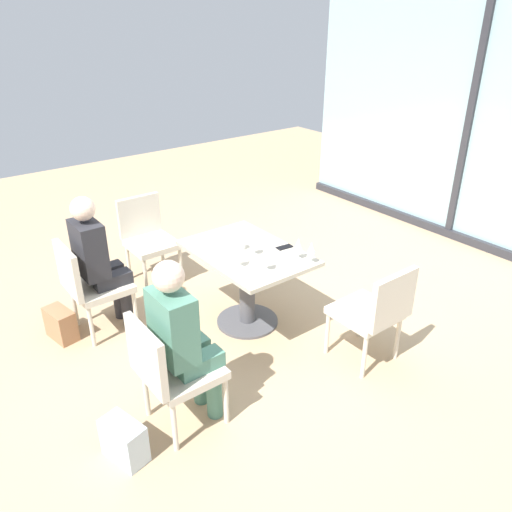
% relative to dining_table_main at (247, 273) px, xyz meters
% --- Properties ---
extents(ground_plane, '(12.00, 12.00, 0.00)m').
position_rel_dining_table_main_xyz_m(ground_plane, '(0.00, 0.00, -0.52)').
color(ground_plane, tan).
extents(window_wall_backdrop, '(4.71, 0.10, 2.70)m').
position_rel_dining_table_main_xyz_m(window_wall_backdrop, '(0.00, 3.20, 0.70)').
color(window_wall_backdrop, '#94B7BC').
rests_on(window_wall_backdrop, ground_plane).
extents(dining_table_main, '(1.12, 0.77, 0.73)m').
position_rel_dining_table_main_xyz_m(dining_table_main, '(0.00, 0.00, 0.00)').
color(dining_table_main, '#BCB29E').
rests_on(dining_table_main, ground_plane).
extents(chair_front_left, '(0.46, 0.50, 0.87)m').
position_rel_dining_table_main_xyz_m(chair_front_left, '(-0.71, -1.16, -0.02)').
color(chair_front_left, beige).
rests_on(chair_front_left, ground_plane).
extents(chair_front_right, '(0.46, 0.50, 0.87)m').
position_rel_dining_table_main_xyz_m(chair_front_right, '(0.71, -1.16, -0.02)').
color(chair_front_right, beige).
rests_on(chair_front_right, ground_plane).
extents(chair_side_end, '(0.50, 0.46, 0.87)m').
position_rel_dining_table_main_xyz_m(chair_side_end, '(-1.32, -0.30, -0.02)').
color(chair_side_end, beige).
rests_on(chair_side_end, ground_plane).
extents(chair_far_right, '(0.50, 0.46, 0.87)m').
position_rel_dining_table_main_xyz_m(chair_far_right, '(1.06, 0.45, -0.02)').
color(chair_far_right, beige).
rests_on(chair_far_right, ground_plane).
extents(person_front_left, '(0.34, 0.39, 1.26)m').
position_rel_dining_table_main_xyz_m(person_front_left, '(-0.71, -1.05, 0.18)').
color(person_front_left, '#28282D').
rests_on(person_front_left, ground_plane).
extents(person_front_right, '(0.34, 0.39, 1.26)m').
position_rel_dining_table_main_xyz_m(person_front_right, '(0.71, -1.05, 0.18)').
color(person_front_right, '#4C7F6B').
rests_on(person_front_right, ground_plane).
extents(wine_glass_0, '(0.07, 0.07, 0.18)m').
position_rel_dining_table_main_xyz_m(wine_glass_0, '(0.20, -0.23, 0.35)').
color(wine_glass_0, silver).
rests_on(wine_glass_0, dining_table_main).
extents(wine_glass_1, '(0.07, 0.07, 0.18)m').
position_rel_dining_table_main_xyz_m(wine_glass_1, '(0.50, 0.28, 0.35)').
color(wine_glass_1, silver).
rests_on(wine_glass_1, dining_table_main).
extents(wine_glass_2, '(0.07, 0.07, 0.18)m').
position_rel_dining_table_main_xyz_m(wine_glass_2, '(0.38, 0.24, 0.35)').
color(wine_glass_2, silver).
rests_on(wine_glass_2, dining_table_main).
extents(wine_glass_3, '(0.07, 0.07, 0.18)m').
position_rel_dining_table_main_xyz_m(wine_glass_3, '(0.38, -0.09, 0.35)').
color(wine_glass_3, silver).
rests_on(wine_glass_3, dining_table_main).
extents(wine_glass_4, '(0.07, 0.07, 0.18)m').
position_rel_dining_table_main_xyz_m(wine_glass_4, '(0.10, 0.00, 0.35)').
color(wine_glass_4, silver).
rests_on(wine_glass_4, dining_table_main).
extents(coffee_cup, '(0.08, 0.08, 0.09)m').
position_rel_dining_table_main_xyz_m(coffee_cup, '(-0.06, -0.02, 0.26)').
color(coffee_cup, white).
rests_on(coffee_cup, dining_table_main).
extents(cell_phone_on_table, '(0.08, 0.15, 0.01)m').
position_rel_dining_table_main_xyz_m(cell_phone_on_table, '(0.15, 0.30, 0.22)').
color(cell_phone_on_table, black).
rests_on(cell_phone_on_table, dining_table_main).
extents(handbag_0, '(0.32, 0.21, 0.28)m').
position_rel_dining_table_main_xyz_m(handbag_0, '(-0.79, -1.43, -0.38)').
color(handbag_0, '#A3704C').
rests_on(handbag_0, ground_plane).
extents(handbag_1, '(0.33, 0.23, 0.28)m').
position_rel_dining_table_main_xyz_m(handbag_1, '(0.76, -1.54, -0.38)').
color(handbag_1, silver).
rests_on(handbag_1, ground_plane).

